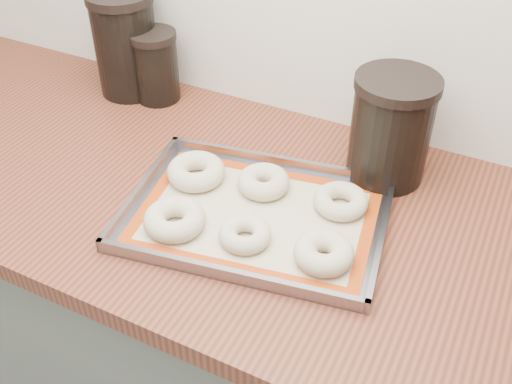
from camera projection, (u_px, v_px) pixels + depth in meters
The scene contains 13 objects.
cabinet at pixel (185, 324), 1.48m from camera, with size 3.00×0.65×0.86m, color #5F665A.
countertop at pixel (169, 180), 1.20m from camera, with size 3.06×0.68×0.04m, color brown.
baking_tray at pixel (256, 215), 1.08m from camera, with size 0.51×0.40×0.03m.
baking_mat at pixel (256, 216), 1.08m from camera, with size 0.46×0.36×0.00m.
bagel_front_left at pixel (175, 219), 1.04m from camera, with size 0.11×0.11×0.04m, color beige.
bagel_front_mid at pixel (245, 234), 1.02m from camera, with size 0.09×0.09×0.03m, color beige.
bagel_front_right at pixel (324, 253), 0.98m from camera, with size 0.10×0.10×0.04m, color beige.
bagel_back_left at pixel (196, 171), 1.15m from camera, with size 0.11×0.11×0.04m, color beige.
bagel_back_mid at pixel (264, 182), 1.13m from camera, with size 0.10×0.10×0.04m, color beige.
bagel_back_right at pixel (341, 201), 1.09m from camera, with size 0.10×0.10×0.03m, color beige.
canister_left at pixel (126, 44), 1.37m from camera, with size 0.15×0.15×0.24m.
canister_mid at pixel (156, 66), 1.37m from camera, with size 0.11×0.11×0.16m.
canister_right at pixel (391, 129), 1.12m from camera, with size 0.16×0.16×0.21m.
Camera 1 is at (0.59, 0.90, 1.61)m, focal length 42.00 mm.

